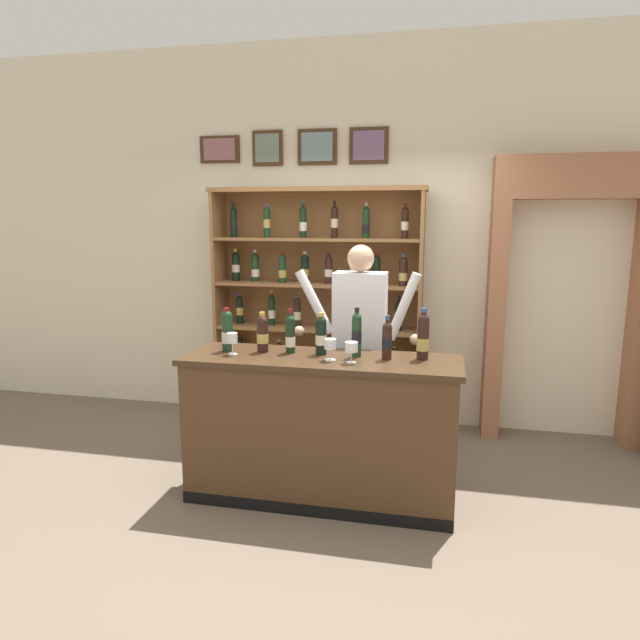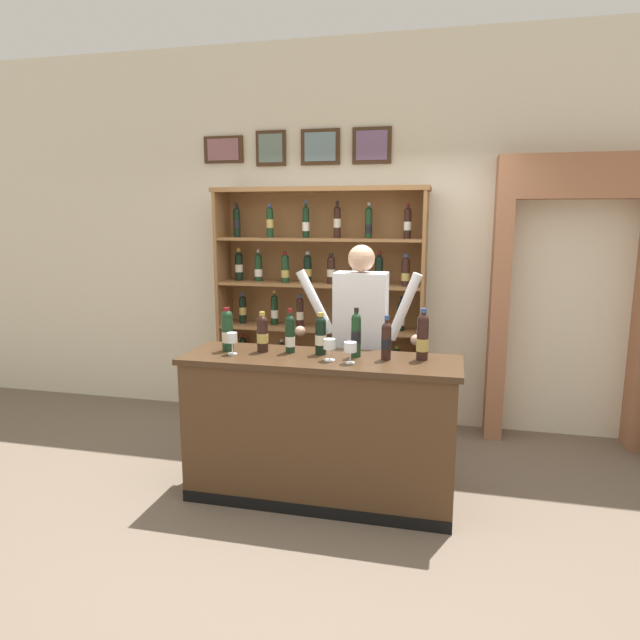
{
  "view_description": "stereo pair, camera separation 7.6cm",
  "coord_description": "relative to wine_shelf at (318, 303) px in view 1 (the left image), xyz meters",
  "views": [
    {
      "loc": [
        0.71,
        -3.56,
        1.94
      ],
      "look_at": [
        -0.11,
        0.21,
        1.22
      ],
      "focal_mm": 31.53,
      "sensor_mm": 36.0,
      "label": 1
    },
    {
      "loc": [
        0.79,
        -3.55,
        1.94
      ],
      "look_at": [
        -0.11,
        0.21,
        1.22
      ],
      "focal_mm": 31.53,
      "sensor_mm": 36.0,
      "label": 2
    }
  ],
  "objects": [
    {
      "name": "ground_plane",
      "position": [
        0.39,
        -1.41,
        -1.16
      ],
      "size": [
        14.0,
        14.0,
        0.02
      ],
      "primitive_type": "cube",
      "color": "#6B5B4C"
    },
    {
      "name": "back_wall",
      "position": [
        0.39,
        0.3,
        0.6
      ],
      "size": [
        12.0,
        0.19,
        3.49
      ],
      "color": "beige",
      "rests_on": "ground"
    },
    {
      "name": "wine_shelf",
      "position": [
        0.0,
        0.0,
        0.0
      ],
      "size": [
        1.93,
        0.38,
        2.19
      ],
      "color": "olive",
      "rests_on": "ground"
    },
    {
      "name": "archway_doorway",
      "position": [
        2.15,
        0.17,
        0.26
      ],
      "size": [
        1.31,
        0.45,
        2.43
      ],
      "color": "#9E6647",
      "rests_on": "ground"
    },
    {
      "name": "tasting_counter",
      "position": [
        0.33,
        -1.41,
        -0.64
      ],
      "size": [
        1.87,
        0.57,
        1.01
      ],
      "color": "#4C331E",
      "rests_on": "ground"
    },
    {
      "name": "shopkeeper",
      "position": [
        0.52,
        -0.88,
        -0.08
      ],
      "size": [
        0.96,
        0.22,
        1.73
      ],
      "color": "#2D3347",
      "rests_on": "ground"
    },
    {
      "name": "tasting_bottle_bianco",
      "position": [
        -0.34,
        -1.37,
        0.01
      ],
      "size": [
        0.08,
        0.08,
        0.3
      ],
      "color": "#19381E",
      "rests_on": "tasting_counter"
    },
    {
      "name": "tasting_bottle_prosecco",
      "position": [
        -0.09,
        -1.35,
        -0.0
      ],
      "size": [
        0.08,
        0.08,
        0.28
      ],
      "color": "black",
      "rests_on": "tasting_counter"
    },
    {
      "name": "tasting_bottle_chianti",
      "position": [
        0.1,
        -1.33,
        -0.01
      ],
      "size": [
        0.07,
        0.07,
        0.31
      ],
      "color": "black",
      "rests_on": "tasting_counter"
    },
    {
      "name": "tasting_bottle_rosso",
      "position": [
        0.32,
        -1.33,
        -0.0
      ],
      "size": [
        0.08,
        0.08,
        0.29
      ],
      "color": "black",
      "rests_on": "tasting_counter"
    },
    {
      "name": "tasting_bottle_brunello",
      "position": [
        0.56,
        -1.34,
        0.02
      ],
      "size": [
        0.07,
        0.07,
        0.33
      ],
      "color": "#19381E",
      "rests_on": "tasting_counter"
    },
    {
      "name": "tasting_bottle_riserva",
      "position": [
        0.77,
        -1.37,
        -0.0
      ],
      "size": [
        0.07,
        0.07,
        0.29
      ],
      "color": "black",
      "rests_on": "tasting_counter"
    },
    {
      "name": "tasting_bottle_vin_santo",
      "position": [
        1.0,
        -1.32,
        0.02
      ],
      "size": [
        0.08,
        0.08,
        0.34
      ],
      "color": "black",
      "rests_on": "tasting_counter"
    },
    {
      "name": "wine_glass_center",
      "position": [
        -0.27,
        -1.47,
        -0.03
      ],
      "size": [
        0.07,
        0.07,
        0.15
      ],
      "color": "silver",
      "rests_on": "tasting_counter"
    },
    {
      "name": "wine_glass_left",
      "position": [
        0.41,
        -1.48,
        -0.03
      ],
      "size": [
        0.08,
        0.08,
        0.14
      ],
      "color": "silver",
      "rests_on": "tasting_counter"
    },
    {
      "name": "wine_glass_right",
      "position": [
        0.56,
        -1.52,
        -0.04
      ],
      "size": [
        0.08,
        0.08,
        0.14
      ],
      "color": "silver",
      "rests_on": "tasting_counter"
    }
  ]
}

